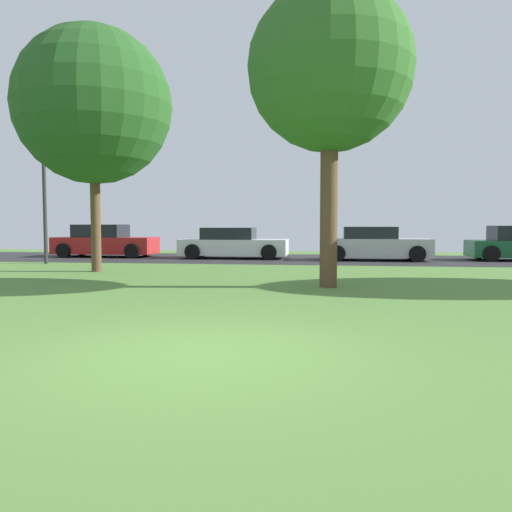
% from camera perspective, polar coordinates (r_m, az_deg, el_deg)
% --- Properties ---
extents(ground_plane, '(44.00, 44.00, 0.00)m').
position_cam_1_polar(ground_plane, '(6.15, -6.28, -10.58)').
color(ground_plane, '#547F38').
extents(road_strip, '(44.00, 6.40, 0.01)m').
position_cam_1_polar(road_strip, '(21.88, 4.04, -0.31)').
color(road_strip, '#28282B').
rests_on(road_strip, ground_plane).
extents(birch_tree_lone, '(3.83, 3.83, 6.99)m').
position_cam_1_polar(birch_tree_lone, '(12.78, 8.15, 19.63)').
color(birch_tree_lone, brown).
rests_on(birch_tree_lone, ground_plane).
extents(oak_tree_left, '(4.78, 4.78, 7.49)m').
position_cam_1_polar(oak_tree_left, '(17.22, -17.46, 15.49)').
color(oak_tree_left, brown).
rests_on(oak_tree_left, ground_plane).
extents(parked_car_red, '(4.46, 1.94, 1.45)m').
position_cam_1_polar(parked_car_red, '(24.14, -16.32, 1.48)').
color(parked_car_red, '#B21E1E').
rests_on(parked_car_red, ground_plane).
extents(parked_car_white, '(4.56, 1.97, 1.32)m').
position_cam_1_polar(parked_car_white, '(22.17, -2.56, 1.31)').
color(parked_car_white, white).
rests_on(parked_car_white, ground_plane).
extents(parked_car_silver, '(4.37, 1.95, 1.36)m').
position_cam_1_polar(parked_car_silver, '(21.56, 12.84, 1.22)').
color(parked_car_silver, '#B7B7BC').
rests_on(parked_car_silver, ground_plane).
extents(street_lamp_post, '(0.14, 0.14, 4.50)m').
position_cam_1_polar(street_lamp_post, '(20.79, -22.23, 5.42)').
color(street_lamp_post, '#2D2D33').
rests_on(street_lamp_post, ground_plane).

